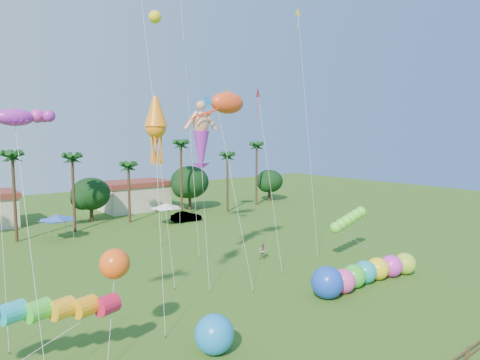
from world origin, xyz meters
TOP-DOWN VIEW (x-y plane):
  - ground at (0.00, 0.00)m, footprint 160.00×160.00m
  - tree_line at (3.57, 44.00)m, footprint 69.46×8.91m
  - buildings_row at (-3.09, 50.00)m, footprint 35.00×7.00m
  - tent_row at (-6.00, 36.33)m, footprint 31.00×4.00m
  - car_b at (11.54, 36.39)m, footprint 4.48×2.01m
  - spectator_b at (7.54, 15.63)m, footprint 0.96×1.01m
  - caterpillar_inflatable at (8.85, 4.84)m, footprint 12.15×3.01m
  - blue_ball at (-7.04, 3.69)m, footprint 2.29×2.29m
  - rainbow_tube at (-13.96, 6.94)m, footprint 9.48×1.99m
  - green_worm at (12.84, 10.80)m, footprint 9.30×2.32m
  - orange_ball_kite at (-11.23, 7.50)m, footprint 2.40×2.76m
  - merman_kite at (0.10, 15.43)m, footprint 3.36×5.05m
  - fish_kite at (2.74, 15.12)m, footprint 5.23×6.84m
  - squid_kite at (-6.94, 10.30)m, footprint 2.31×4.16m
  - lobster_kite at (-15.78, 8.36)m, footprint 3.26×4.26m
  - delta_kite_red at (6.99, 15.80)m, footprint 1.89×5.26m
  - delta_kite_yellow at (13.08, 16.39)m, footprint 1.76×4.51m

SIDE VIEW (x-z plane):
  - ground at x=0.00m, z-range 0.00..0.00m
  - car_b at x=11.54m, z-range 0.00..1.43m
  - spectator_b at x=7.54m, z-range 0.00..1.65m
  - caterpillar_inflatable at x=8.85m, z-range -0.20..2.28m
  - blue_ball at x=-7.04m, z-range 0.00..2.29m
  - buildings_row at x=-3.09m, z-range 0.00..4.00m
  - tent_row at x=-6.00m, z-range 2.45..3.05m
  - rainbow_tube at x=-13.96m, z-range 1.29..4.97m
  - green_worm at x=12.84m, z-range 1.32..5.35m
  - tree_line at x=3.57m, z-range -1.22..9.78m
  - orange_ball_kite at x=-11.23m, z-range 2.15..8.21m
  - merman_kite at x=0.10m, z-range 4.59..19.43m
  - squid_kite at x=-6.94m, z-range 5.38..20.48m
  - lobster_kite at x=-15.78m, z-range 6.35..20.31m
  - fish_kite at x=2.74m, z-range 7.09..23.42m
  - delta_kite_red at x=6.99m, z-range 7.66..24.72m
  - delta_kite_yellow at x=13.08m, z-range 11.43..37.01m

